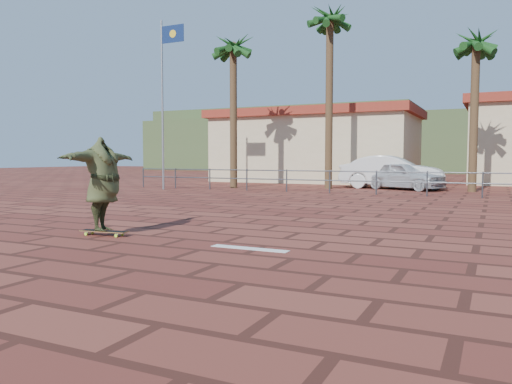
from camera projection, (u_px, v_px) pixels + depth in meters
ground at (245, 236)px, 9.83m from camera, size 120.00×120.00×0.00m
paint_stripe at (250, 248)px, 8.45m from camera, size 1.40×0.22×0.01m
guardrail at (376, 178)px, 20.58m from camera, size 24.06×0.06×1.00m
flagpole at (164, 92)px, 23.67m from camera, size 1.30×0.10×8.00m
palm_far_left at (233, 51)px, 24.74m from camera, size 2.40×2.40×8.25m
palm_left at (330, 24)px, 24.06m from camera, size 2.40×2.40×9.45m
palm_center at (476, 47)px, 21.81m from camera, size 2.40×2.40×7.75m
building_west at (317, 146)px, 32.05m from camera, size 12.60×7.60×4.50m
hill_front at (452, 144)px, 54.58m from camera, size 70.00×18.00×6.00m
hill_back at (286, 140)px, 69.41m from camera, size 35.00×14.00×8.00m
longboard at (104, 232)px, 9.85m from camera, size 1.03×0.34×0.10m
skateboarder at (103, 184)px, 9.79m from camera, size 0.92×2.34×1.85m
car_silver at (403, 176)px, 23.79m from camera, size 4.27×3.08×1.35m
car_white at (392, 172)px, 24.70m from camera, size 5.00×1.84×1.63m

